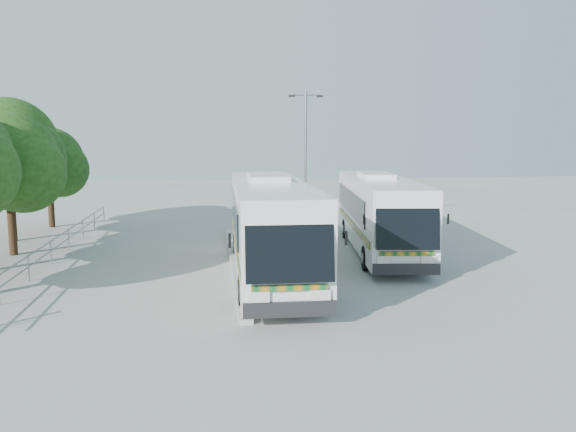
{
  "coord_description": "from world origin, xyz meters",
  "views": [
    {
      "loc": [
        -3.23,
        -21.41,
        5.31
      ],
      "look_at": [
        0.08,
        2.69,
        1.89
      ],
      "focal_mm": 35.0,
      "sensor_mm": 36.0,
      "label": 1
    }
  ],
  "objects": [
    {
      "name": "kerb_divider",
      "position": [
        -2.3,
        2.0,
        0.07
      ],
      "size": [
        0.4,
        16.0,
        0.15
      ],
      "primitive_type": "cube",
      "color": "#B2B2AD",
      "rests_on": "ground"
    },
    {
      "name": "tree_far_e",
      "position": [
        -12.63,
        13.3,
        3.89
      ],
      "size": [
        4.54,
        4.28,
        5.92
      ],
      "color": "#382314",
      "rests_on": "ground"
    },
    {
      "name": "coach_adjacent",
      "position": [
        4.51,
        3.74,
        1.87
      ],
      "size": [
        4.0,
        12.52,
        3.41
      ],
      "rotation": [
        0.0,
        0.0,
        -0.13
      ],
      "color": "white",
      "rests_on": "ground"
    },
    {
      "name": "tree_far_d",
      "position": [
        -13.31,
        8.8,
        4.82
      ],
      "size": [
        5.62,
        5.3,
        7.33
      ],
      "color": "#382314",
      "rests_on": "ground"
    },
    {
      "name": "coach_main",
      "position": [
        -1.0,
        -0.12,
        1.99
      ],
      "size": [
        2.99,
        13.11,
        3.62
      ],
      "rotation": [
        0.0,
        0.0,
        -0.02
      ],
      "color": "silver",
      "rests_on": "ground"
    },
    {
      "name": "tree_far_c",
      "position": [
        -12.12,
        5.1,
        4.26
      ],
      "size": [
        4.97,
        4.69,
        6.49
      ],
      "color": "#382314",
      "rests_on": "ground"
    },
    {
      "name": "ground",
      "position": [
        0.0,
        0.0,
        0.0
      ],
      "size": [
        100.0,
        100.0,
        0.0
      ],
      "primitive_type": "plane",
      "color": "#9D9D98",
      "rests_on": "ground"
    },
    {
      "name": "lamppost",
      "position": [
        2.0,
        9.47,
        4.3
      ],
      "size": [
        1.9,
        0.19,
        7.8
      ],
      "rotation": [
        0.0,
        0.0,
        -0.01
      ],
      "color": "gray",
      "rests_on": "ground"
    },
    {
      "name": "railing",
      "position": [
        -10.0,
        4.0,
        0.74
      ],
      "size": [
        0.06,
        22.0,
        1.0
      ],
      "color": "gray",
      "rests_on": "ground"
    }
  ]
}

